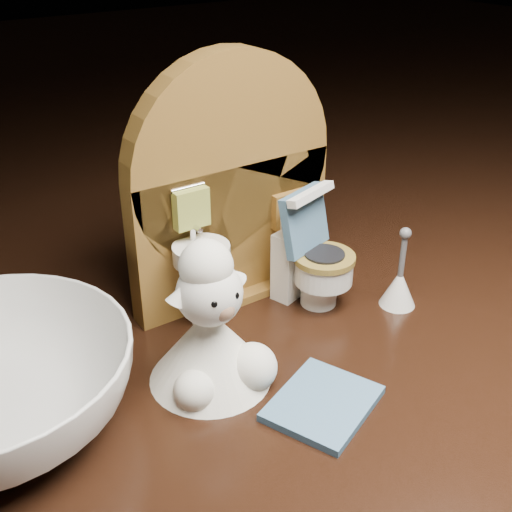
% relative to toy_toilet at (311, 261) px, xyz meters
% --- Properties ---
extents(backdrop_panel, '(0.13, 0.05, 0.15)m').
position_rel_toy_toilet_xyz_m(backdrop_panel, '(-0.04, 0.03, 0.04)').
color(backdrop_panel, brown).
rests_on(backdrop_panel, ground).
extents(toy_toilet, '(0.04, 0.05, 0.07)m').
position_rel_toy_toilet_xyz_m(toy_toilet, '(0.00, 0.00, 0.00)').
color(toy_toilet, white).
rests_on(toy_toilet, ground).
extents(bath_mat, '(0.06, 0.06, 0.00)m').
position_rel_toy_toilet_xyz_m(bath_mat, '(-0.06, -0.08, -0.02)').
color(bath_mat, teal).
rests_on(bath_mat, ground).
extents(toilet_brush, '(0.02, 0.02, 0.05)m').
position_rel_toy_toilet_xyz_m(toilet_brush, '(0.04, -0.04, -0.01)').
color(toilet_brush, white).
rests_on(toilet_brush, ground).
extents(plush_lamb, '(0.06, 0.06, 0.08)m').
position_rel_toy_toilet_xyz_m(plush_lamb, '(-0.09, -0.03, 0.00)').
color(plush_lamb, white).
rests_on(plush_lamb, ground).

